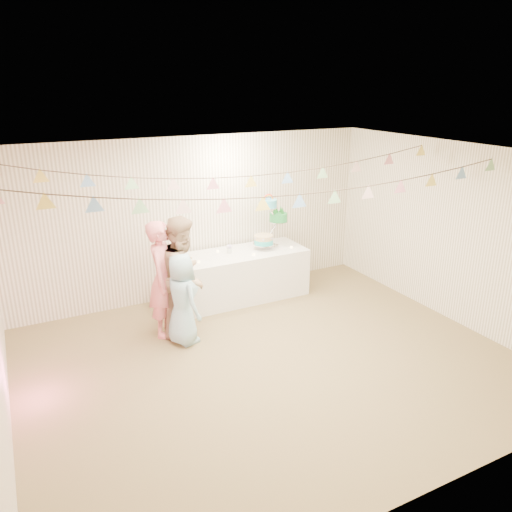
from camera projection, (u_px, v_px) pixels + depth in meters
name	position (u px, v px, depth m)	size (l,w,h in m)	color
floor	(271.00, 362.00, 6.36)	(6.00, 6.00, 0.00)	brown
ceiling	(273.00, 156.00, 5.49)	(6.00, 6.00, 0.00)	silver
back_wall	(197.00, 218.00, 8.02)	(6.00, 6.00, 0.00)	white
front_wall	(428.00, 368.00, 3.83)	(6.00, 6.00, 0.00)	white
right_wall	(453.00, 233.00, 7.21)	(5.00, 5.00, 0.00)	white
table	(242.00, 275.00, 8.16)	(2.08, 0.83, 0.78)	white
cake_stand	(271.00, 224.00, 8.18)	(0.75, 0.44, 0.84)	silver
cake_bottom	(264.00, 245.00, 8.17)	(0.31, 0.31, 0.15)	#2BCBC5
cake_middle	(278.00, 225.00, 8.35)	(0.27, 0.27, 0.22)	green
cake_top_tier	(268.00, 212.00, 8.06)	(0.25, 0.25, 0.19)	#40B1C9
platter	(213.00, 259.00, 7.77)	(0.33, 0.33, 0.02)	white
posy	(229.00, 251.00, 7.97)	(0.12, 0.12, 0.14)	white
person_adult_a	(163.00, 279.00, 6.83)	(0.60, 0.39, 1.65)	pink
person_adult_b	(184.00, 276.00, 6.88)	(0.82, 0.64, 1.69)	tan
person_child	(182.00, 299.00, 6.65)	(0.62, 0.40, 1.27)	#93BFD0
bunting_back	(232.00, 165.00, 6.50)	(5.60, 1.10, 0.40)	pink
bunting_front	(281.00, 184.00, 5.42)	(5.60, 0.90, 0.36)	#72A5E5
tealight_0	(199.00, 262.00, 7.55)	(0.04, 0.04, 0.03)	#FFD88C
tealight_1	(218.00, 251.00, 8.02)	(0.04, 0.04, 0.03)	#FFD88C
tealight_2	(254.00, 254.00, 7.88)	(0.04, 0.04, 0.03)	#FFD88C
tealight_3	(255.00, 244.00, 8.36)	(0.04, 0.04, 0.03)	#FFD88C
tealight_4	(292.00, 247.00, 8.22)	(0.04, 0.04, 0.03)	#FFD88C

